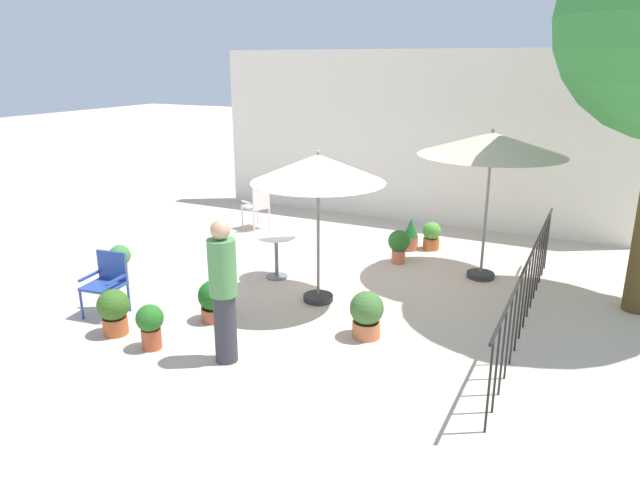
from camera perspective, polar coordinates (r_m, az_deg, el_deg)
ground_plane at (r=8.98m, az=-0.27°, el=-4.82°), size 60.00×60.00×0.00m
villa_facade at (r=12.66m, az=9.11°, el=9.87°), size 8.99×0.30×3.60m
terrace_railing at (r=7.95m, az=19.76°, el=-3.63°), size 0.03×5.41×1.01m
patio_umbrella_0 at (r=8.02m, az=-0.19°, el=6.89°), size 1.88×1.88×2.21m
patio_umbrella_1 at (r=9.29m, az=16.52°, el=8.92°), size 2.23×2.23×2.40m
cafe_table_0 at (r=9.31m, az=-4.31°, el=-0.85°), size 0.63×0.63×0.71m
patio_chair_0 at (r=8.50m, az=-20.17°, el=-3.63°), size 0.54×0.52×0.86m
patio_chair_1 at (r=12.06m, az=-6.13°, el=3.56°), size 0.58×0.57×0.95m
potted_plant_0 at (r=10.09m, az=7.75°, el=-0.40°), size 0.38×0.38×0.59m
potted_plant_1 at (r=7.39m, az=-16.33°, el=-7.92°), size 0.33×0.33×0.57m
potted_plant_2 at (r=10.85m, az=8.89°, el=0.58°), size 0.27×0.27×0.61m
potted_plant_3 at (r=7.39m, az=4.60°, el=-7.20°), size 0.43×0.43×0.61m
potted_plant_4 at (r=7.97m, az=-10.40°, el=-5.80°), size 0.41×0.43×0.56m
potted_plant_5 at (r=10.96m, az=10.90°, el=0.46°), size 0.34×0.34×0.52m
potted_plant_6 at (r=9.74m, az=-19.02°, el=-1.80°), size 0.34×0.34×0.59m
potted_plant_7 at (r=7.90m, az=-19.58°, el=-6.51°), size 0.41×0.41×0.60m
standing_person at (r=6.68m, az=-9.46°, el=-4.88°), size 0.45×0.45×1.71m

